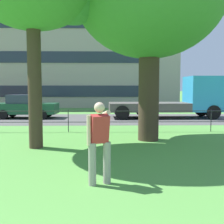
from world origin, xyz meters
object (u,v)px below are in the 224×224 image
at_px(flatbed_truck_far_left, 181,99).
at_px(person_thrower, 99,140).
at_px(apartment_building_background, 42,31).
at_px(car_dark_green_center, 26,106).

bearing_deg(flatbed_truck_far_left, person_thrower, -111.71).
relative_size(person_thrower, apartment_building_background, 0.06).
relative_size(flatbed_truck_far_left, apartment_building_background, 0.25).
distance_m(person_thrower, apartment_building_background, 29.40).
distance_m(car_dark_green_center, flatbed_truck_far_left, 10.27).
bearing_deg(apartment_building_background, person_thrower, -75.32).
distance_m(car_dark_green_center, apartment_building_background, 16.63).
xyz_separation_m(person_thrower, car_dark_green_center, (-5.12, 12.88, -0.15)).
bearing_deg(flatbed_truck_far_left, car_dark_green_center, -179.88).
xyz_separation_m(flatbed_truck_far_left, apartment_building_background, (-12.34, 14.59, 7.23)).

